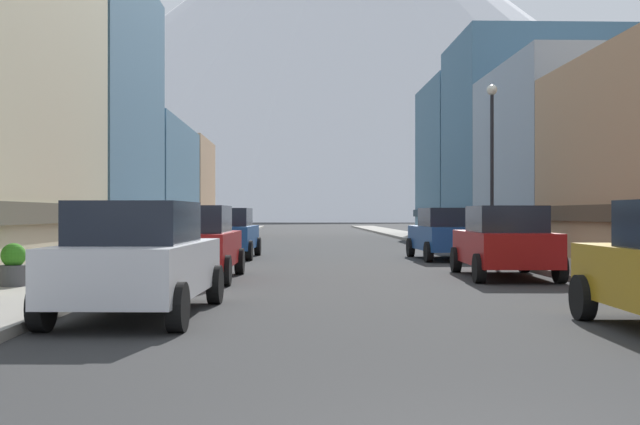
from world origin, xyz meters
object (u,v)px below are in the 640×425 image
(car_right_2, at_px, (446,233))
(potted_plant_0, at_px, (13,266))
(car_left_2, at_px, (228,233))
(pedestrian_1, at_px, (153,234))
(streetlamp_right, at_px, (492,144))
(car_left_1, at_px, (195,242))
(car_right_1, at_px, (504,241))
(car_left_0, at_px, (139,258))
(pedestrian_2, at_px, (533,236))
(pedestrian_0, at_px, (123,237))

(car_right_2, relative_size, potted_plant_0, 5.21)
(car_left_2, bearing_deg, potted_plant_0, -104.70)
(pedestrian_1, bearing_deg, streetlamp_right, -1.11)
(car_left_1, xyz_separation_m, car_left_2, (-0.00, 9.12, 0.00))
(car_left_1, bearing_deg, car_right_1, 3.31)
(pedestrian_1, bearing_deg, potted_plant_0, -93.88)
(car_right_1, relative_size, potted_plant_0, 5.24)
(pedestrian_1, relative_size, streetlamp_right, 0.27)
(car_right_2, relative_size, streetlamp_right, 0.76)
(car_right_1, distance_m, car_right_2, 7.59)
(pedestrian_1, height_order, streetlamp_right, streetlamp_right)
(car_right_2, xyz_separation_m, pedestrian_1, (-10.05, -0.02, -0.01))
(streetlamp_right, bearing_deg, car_left_0, -122.43)
(potted_plant_0, distance_m, streetlamp_right, 16.79)
(car_left_2, bearing_deg, car_right_1, -48.81)
(pedestrian_2, bearing_deg, streetlamp_right, 117.33)
(car_left_0, bearing_deg, car_left_2, 90.00)
(pedestrian_0, height_order, pedestrian_1, pedestrian_0)
(car_left_1, height_order, pedestrian_0, pedestrian_0)
(car_left_1, xyz_separation_m, pedestrian_0, (-2.45, 3.39, 0.03))
(car_right_1, height_order, car_right_2, same)
(car_left_0, bearing_deg, car_right_1, 42.91)
(car_right_2, distance_m, pedestrian_2, 3.16)
(car_left_0, height_order, car_right_1, same)
(pedestrian_0, bearing_deg, car_right_2, 24.76)
(car_right_1, bearing_deg, streetlamp_right, 78.05)
(potted_plant_0, bearing_deg, car_left_2, 75.30)
(car_left_0, bearing_deg, car_right_2, 62.57)
(car_left_1, relative_size, car_right_2, 1.00)
(car_left_2, height_order, potted_plant_0, car_left_2)
(car_right_1, xyz_separation_m, car_right_2, (0.00, 7.59, 0.00))
(potted_plant_0, xyz_separation_m, pedestrian_1, (0.75, 11.07, 0.34))
(car_right_1, xyz_separation_m, pedestrian_0, (-10.05, 2.95, 0.03))
(car_left_2, relative_size, car_right_1, 1.00)
(car_left_2, distance_m, car_right_2, 7.68)
(pedestrian_1, distance_m, streetlamp_right, 12.01)
(car_left_2, xyz_separation_m, car_right_1, (7.60, -8.68, 0.00))
(potted_plant_0, distance_m, pedestrian_0, 6.51)
(car_left_1, distance_m, pedestrian_2, 11.73)
(car_left_0, bearing_deg, pedestrian_0, 103.73)
(pedestrian_0, distance_m, pedestrian_1, 4.61)
(pedestrian_2, relative_size, streetlamp_right, 0.27)
(car_left_2, height_order, streetlamp_right, streetlamp_right)
(pedestrian_0, relative_size, pedestrian_1, 1.05)
(pedestrian_2, bearing_deg, car_left_1, -149.01)
(car_left_2, distance_m, pedestrian_0, 6.23)
(car_left_2, distance_m, potted_plant_0, 12.61)
(car_left_1, height_order, pedestrian_1, car_left_1)
(pedestrian_0, relative_size, streetlamp_right, 0.29)
(car_right_2, relative_size, pedestrian_2, 2.79)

